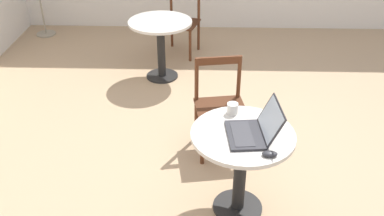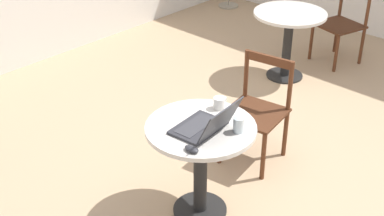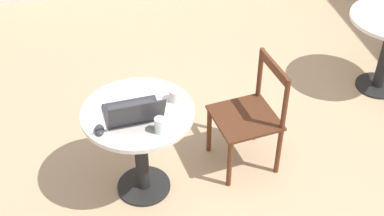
# 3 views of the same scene
# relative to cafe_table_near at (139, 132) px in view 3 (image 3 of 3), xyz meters

# --- Properties ---
(ground_plane) EXTENTS (16.00, 16.00, 0.00)m
(ground_plane) POSITION_rel_cafe_table_near_xyz_m (0.67, -0.20, -0.53)
(ground_plane) COLOR tan
(cafe_table_near) EXTENTS (0.73, 0.73, 0.71)m
(cafe_table_near) POSITION_rel_cafe_table_near_xyz_m (0.00, 0.00, 0.00)
(cafe_table_near) COLOR black
(cafe_table_near) RESTS_ON ground_plane
(chair_near_right) EXTENTS (0.50, 0.50, 0.84)m
(chair_near_right) POSITION_rel_cafe_table_near_xyz_m (0.80, 0.13, -0.10)
(chair_near_right) COLOR #562D19
(chair_near_right) RESTS_ON ground_plane
(laptop) EXTENTS (0.38, 0.37, 0.24)m
(laptop) POSITION_rel_cafe_table_near_xyz_m (-0.03, -0.06, 0.22)
(laptop) COLOR #2D2D33
(laptop) RESTS_ON cafe_table_near
(mouse) EXTENTS (0.06, 0.10, 0.03)m
(mouse) POSITION_rel_cafe_table_near_xyz_m (-0.25, -0.15, 0.19)
(mouse) COLOR #2D2D33
(mouse) RESTS_ON cafe_table_near
(mug) EXTENTS (0.12, 0.08, 0.08)m
(mug) POSITION_rel_cafe_table_near_xyz_m (0.26, 0.06, 0.22)
(mug) COLOR silver
(mug) RESTS_ON cafe_table_near
(drinking_glass) EXTENTS (0.07, 0.07, 0.10)m
(drinking_glass) POSITION_rel_cafe_table_near_xyz_m (0.11, -0.22, 0.23)
(drinking_glass) COLOR silver
(drinking_glass) RESTS_ON cafe_table_near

